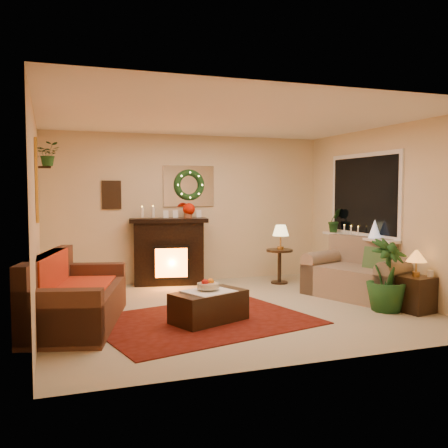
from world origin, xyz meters
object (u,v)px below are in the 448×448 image
object	(u,v)px
sofa	(78,290)
side_table_round	(279,265)
fireplace	(169,253)
end_table_square	(416,292)
coffee_table	(209,305)
loveseat	(359,270)

from	to	relation	value
sofa	side_table_round	bearing A→B (deg)	40.27
side_table_round	fireplace	bearing A→B (deg)	163.44
end_table_square	coffee_table	size ratio (longest dim) A/B	0.53
loveseat	end_table_square	distance (m)	1.05
sofa	side_table_round	world-z (taller)	sofa
fireplace	loveseat	size ratio (longest dim) A/B	0.76
fireplace	side_table_round	distance (m)	1.94
coffee_table	side_table_round	bearing A→B (deg)	23.71
sofa	end_table_square	xyz separation A→B (m)	(4.30, -0.84, -0.16)
end_table_square	fireplace	bearing A→B (deg)	131.61
fireplace	end_table_square	xyz separation A→B (m)	(2.68, -3.02, -0.28)
side_table_round	loveseat	bearing A→B (deg)	-66.40
fireplace	sofa	bearing A→B (deg)	-117.00
loveseat	side_table_round	world-z (taller)	loveseat
fireplace	end_table_square	size ratio (longest dim) A/B	2.45
side_table_round	coffee_table	world-z (taller)	side_table_round
fireplace	loveseat	world-z (taller)	fireplace
fireplace	side_table_round	xyz separation A→B (m)	(1.85, -0.55, -0.23)
sofa	end_table_square	bearing A→B (deg)	4.09
fireplace	loveseat	bearing A→B (deg)	-29.10
fireplace	loveseat	xyz separation A→B (m)	(2.48, -1.99, -0.13)
sofa	side_table_round	xyz separation A→B (m)	(3.47, 1.62, -0.10)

